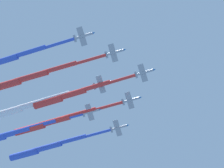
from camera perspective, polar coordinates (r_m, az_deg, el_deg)
name	(u,v)px	position (r m, az deg, el deg)	size (l,w,h in m)	color
jet_lead	(71,94)	(176.89, -6.27, -1.60)	(59.79, 19.67, 4.52)	#9EA3AD
jet_port_inner	(54,121)	(187.48, -8.89, -5.71)	(65.63, 20.32, 4.51)	#9EA3AD
jet_starboard_inner	(31,77)	(178.33, -12.40, 1.05)	(67.94, 20.44, 4.60)	#9EA3AD
jet_port_mid	(31,105)	(183.83, -12.31, -3.14)	(60.30, 19.35, 4.50)	#9EA3AD
jet_starboard_mid	(47,147)	(196.18, -9.96, -9.61)	(63.97, 20.44, 4.50)	#9EA3AD
jet_port_outer	(1,62)	(175.22, -16.74, 3.31)	(65.41, 20.38, 4.56)	#9EA3AD
jet_starboard_outer	(15,133)	(194.81, -14.75, -7.28)	(67.00, 20.44, 4.51)	#9EA3AD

